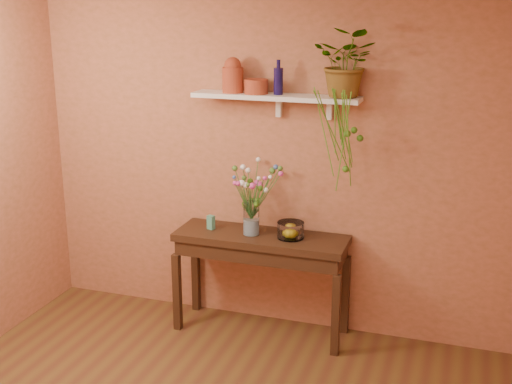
{
  "coord_description": "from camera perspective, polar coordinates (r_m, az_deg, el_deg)",
  "views": [
    {
      "loc": [
        1.5,
        -2.95,
        2.63
      ],
      "look_at": [
        0.0,
        1.55,
        1.25
      ],
      "focal_mm": 46.55,
      "sensor_mm": 36.0,
      "label": 1
    }
  ],
  "objects": [
    {
      "name": "sideboard",
      "position": [
        5.31,
        0.44,
        -4.93
      ],
      "size": [
        1.38,
        0.44,
        0.84
      ],
      "color": "#341D13",
      "rests_on": "ground"
    },
    {
      "name": "plant_fronds",
      "position": [
        4.86,
        7.69,
        4.78
      ],
      "size": [
        0.38,
        0.41,
        0.77
      ],
      "color": "#396B16",
      "rests_on": "wall_shelf"
    },
    {
      "name": "bouquet",
      "position": [
        5.16,
        -0.17,
        0.6
      ],
      "size": [
        0.41,
        0.45,
        0.45
      ],
      "color": "#386B28",
      "rests_on": "glass_vase"
    },
    {
      "name": "blue_bottle",
      "position": [
        5.06,
        1.93,
        9.55
      ],
      "size": [
        0.08,
        0.08,
        0.26
      ],
      "color": "#110C3A",
      "rests_on": "wall_shelf"
    },
    {
      "name": "terracotta_pot",
      "position": [
        5.11,
        0.02,
        9.05
      ],
      "size": [
        0.21,
        0.21,
        0.11
      ],
      "primitive_type": "cylinder",
      "rotation": [
        0.0,
        0.0,
        0.16
      ],
      "color": "#9D3421",
      "rests_on": "wall_shelf"
    },
    {
      "name": "lemon",
      "position": [
        5.19,
        2.97,
        -3.48
      ],
      "size": [
        0.08,
        0.08,
        0.08
      ],
      "primitive_type": "sphere",
      "color": "yellow",
      "rests_on": "glass_bowl"
    },
    {
      "name": "glass_vase",
      "position": [
        5.24,
        -0.41,
        -2.48
      ],
      "size": [
        0.13,
        0.13,
        0.26
      ],
      "color": "white",
      "rests_on": "sideboard"
    },
    {
      "name": "carton",
      "position": [
        5.39,
        -3.9,
        -2.62
      ],
      "size": [
        0.07,
        0.06,
        0.11
      ],
      "primitive_type": "cube",
      "rotation": [
        0.0,
        0.0,
        -0.33
      ],
      "color": "teal",
      "rests_on": "sideboard"
    },
    {
      "name": "glass_bowl",
      "position": [
        5.19,
        2.99,
        -3.34
      ],
      "size": [
        0.21,
        0.21,
        0.13
      ],
      "color": "white",
      "rests_on": "sideboard"
    },
    {
      "name": "room",
      "position": [
        3.55,
        -7.96,
        -5.09
      ],
      "size": [
        4.04,
        4.04,
        2.7
      ],
      "color": "brown",
      "rests_on": "ground"
    },
    {
      "name": "spider_plant",
      "position": [
        4.95,
        7.86,
        10.95
      ],
      "size": [
        0.51,
        0.46,
        0.5
      ],
      "primitive_type": "imported",
      "rotation": [
        0.0,
        0.0,
        -0.16
      ],
      "color": "#396B16",
      "rests_on": "wall_shelf"
    },
    {
      "name": "terracotta_jug",
      "position": [
        5.17,
        -2.01,
        9.96
      ],
      "size": [
        0.18,
        0.18,
        0.27
      ],
      "color": "#9D3421",
      "rests_on": "wall_shelf"
    },
    {
      "name": "wall_shelf",
      "position": [
        5.09,
        1.82,
        8.13
      ],
      "size": [
        1.3,
        0.24,
        0.19
      ],
      "color": "white",
      "rests_on": "room"
    }
  ]
}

